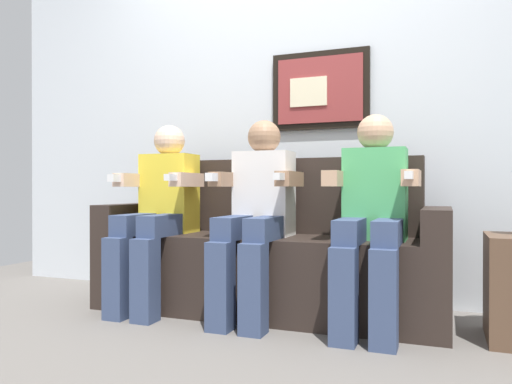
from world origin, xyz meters
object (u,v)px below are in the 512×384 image
object	(u,v)px
person_on_left	(159,207)
person_on_right	(372,211)
couch	(267,258)
person_in_middle	(257,209)

from	to	relation	value
person_on_left	person_on_right	size ratio (longest dim) A/B	1.00
couch	person_in_middle	xyz separation A→B (m)	(-0.00, -0.17, 0.29)
person_on_left	person_on_right	world-z (taller)	same
couch	person_on_right	xyz separation A→B (m)	(0.63, -0.17, 0.29)
person_in_middle	couch	bearing A→B (deg)	89.98
couch	person_on_right	distance (m)	0.71
person_on_left	person_in_middle	size ratio (longest dim) A/B	1.00
person_on_left	person_in_middle	bearing A→B (deg)	0.00
person_on_right	couch	bearing A→B (deg)	165.04
person_on_right	person_in_middle	bearing A→B (deg)	-179.96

